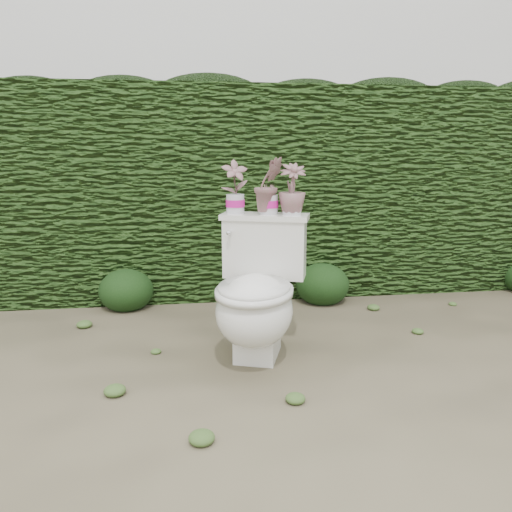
{
  "coord_description": "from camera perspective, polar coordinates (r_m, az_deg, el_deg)",
  "views": [
    {
      "loc": [
        -0.28,
        -2.54,
        1.14
      ],
      "look_at": [
        0.11,
        0.19,
        0.55
      ],
      "focal_mm": 35.0,
      "sensor_mm": 36.0,
      "label": 1
    }
  ],
  "objects": [
    {
      "name": "toilet",
      "position": [
        2.73,
        0.14,
        -4.62
      ],
      "size": [
        0.65,
        0.79,
        0.78
      ],
      "rotation": [
        0.0,
        0.0,
        -0.33
      ],
      "color": "silver",
      "rests_on": "ground"
    },
    {
      "name": "potted_plant_right",
      "position": [
        2.83,
        4.14,
        7.49
      ],
      "size": [
        0.15,
        0.15,
        0.27
      ],
      "primitive_type": "imported",
      "rotation": [
        0.0,
        0.0,
        -0.0
      ],
      "color": "#216C2C",
      "rests_on": "toilet"
    },
    {
      "name": "liriope_clump_2",
      "position": [
        3.82,
        7.6,
        -2.83
      ],
      "size": [
        0.4,
        0.4,
        0.32
      ],
      "primitive_type": "ellipsoid",
      "color": "#1D3B14",
      "rests_on": "ground"
    },
    {
      "name": "house_wall",
      "position": [
        8.62,
        -2.22,
        17.82
      ],
      "size": [
        8.0,
        3.5,
        4.0
      ],
      "primitive_type": "cube",
      "color": "silver",
      "rests_on": "ground"
    },
    {
      "name": "hedge",
      "position": [
        4.16,
        -4.18,
        7.39
      ],
      "size": [
        8.0,
        1.0,
        1.6
      ],
      "primitive_type": "cube",
      "color": "#34591D",
      "rests_on": "ground"
    },
    {
      "name": "ground",
      "position": [
        2.79,
        -1.65,
        -11.97
      ],
      "size": [
        60.0,
        60.0,
        0.0
      ],
      "primitive_type": "plane",
      "color": "#736A4F",
      "rests_on": "ground"
    },
    {
      "name": "liriope_clump_1",
      "position": [
        3.77,
        -14.64,
        -3.41
      ],
      "size": [
        0.39,
        0.39,
        0.32
      ],
      "primitive_type": "ellipsoid",
      "color": "#1D3B14",
      "rests_on": "ground"
    },
    {
      "name": "potted_plant_center",
      "position": [
        2.85,
        1.46,
        7.88
      ],
      "size": [
        0.2,
        0.17,
        0.31
      ],
      "primitive_type": "imported",
      "rotation": [
        0.0,
        0.0,
        0.24
      ],
      "color": "#216C2C",
      "rests_on": "toilet"
    },
    {
      "name": "potted_plant_left",
      "position": [
        2.89,
        -2.4,
        7.77
      ],
      "size": [
        0.17,
        0.12,
        0.29
      ],
      "primitive_type": "imported",
      "rotation": [
        0.0,
        0.0,
        0.14
      ],
      "color": "#216C2C",
      "rests_on": "toilet"
    }
  ]
}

